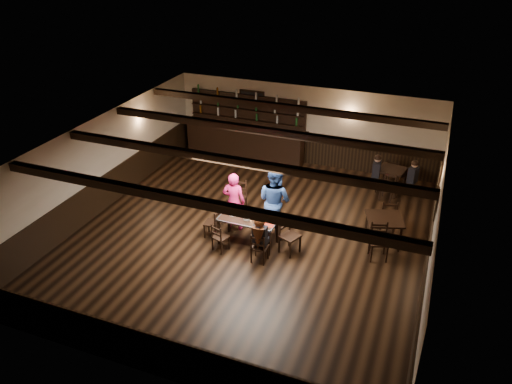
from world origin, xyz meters
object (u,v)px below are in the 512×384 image
(dining_table, at_px, (248,221))
(chair_near_left, at_px, (219,236))
(man_blue, at_px, (275,201))
(chair_near_right, at_px, (259,246))
(bar_counter, at_px, (246,137))
(woman_pink, at_px, (234,202))
(cake, at_px, (234,213))

(dining_table, height_order, chair_near_left, chair_near_left)
(dining_table, distance_m, chair_near_left, 0.84)
(chair_near_left, distance_m, man_blue, 1.75)
(chair_near_right, xyz_separation_m, bar_counter, (-2.70, 5.78, 0.25))
(chair_near_left, bearing_deg, dining_table, 46.77)
(dining_table, xyz_separation_m, bar_counter, (-2.15, 5.09, 0.06))
(chair_near_right, distance_m, woman_pink, 1.74)
(woman_pink, bearing_deg, cake, 105.47)
(woman_pink, bearing_deg, dining_table, 130.48)
(dining_table, height_order, chair_near_right, chair_near_right)
(woman_pink, bearing_deg, man_blue, -179.35)
(chair_near_left, xyz_separation_m, bar_counter, (-1.59, 5.68, 0.28))
(chair_near_left, bearing_deg, man_blue, 52.23)
(man_blue, bearing_deg, cake, 59.89)
(chair_near_left, height_order, chair_near_right, chair_near_right)
(chair_near_right, bearing_deg, dining_table, 128.58)
(cake, bearing_deg, dining_table, -8.58)
(dining_table, distance_m, man_blue, 0.91)
(dining_table, relative_size, woman_pink, 0.90)
(man_blue, bearing_deg, chair_near_right, 116.55)
(cake, distance_m, bar_counter, 5.32)
(dining_table, distance_m, woman_pink, 0.84)
(chair_near_right, bearing_deg, bar_counter, 115.05)
(chair_near_right, relative_size, man_blue, 0.41)
(chair_near_right, bearing_deg, chair_near_left, 175.04)
(bar_counter, bearing_deg, chair_near_left, -74.36)
(dining_table, bearing_deg, woman_pink, 139.37)
(chair_near_left, relative_size, man_blue, 0.39)
(dining_table, bearing_deg, cake, 171.42)
(chair_near_left, bearing_deg, chair_near_right, -4.96)
(chair_near_right, relative_size, woman_pink, 0.49)
(dining_table, xyz_separation_m, chair_near_right, (0.55, -0.69, -0.19))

